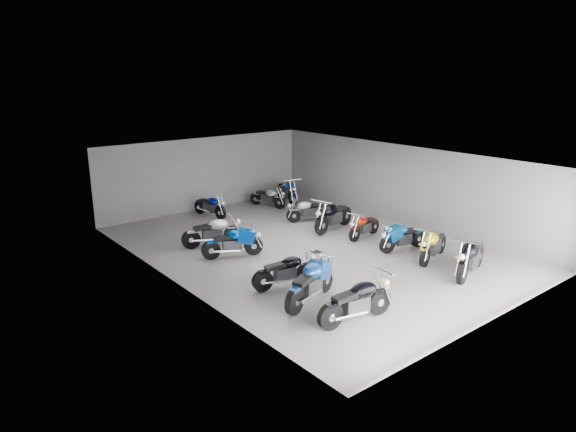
{
  "coord_description": "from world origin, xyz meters",
  "views": [
    {
      "loc": [
        -11.2,
        -12.87,
        6.02
      ],
      "look_at": [
        -0.12,
        0.91,
        1.0
      ],
      "focal_mm": 32.0,
      "sensor_mm": 36.0,
      "label": 1
    }
  ],
  "objects_px": {
    "motorcycle_left_f": "(213,232)",
    "motorcycle_right_b": "(433,245)",
    "drain_grate": "(316,252)",
    "motorcycle_back_f": "(287,191)",
    "motorcycle_left_c": "(286,271)",
    "motorcycle_left_e": "(233,243)",
    "motorcycle_right_c": "(403,237)",
    "motorcycle_right_e": "(333,216)",
    "motorcycle_right_f": "(309,210)",
    "motorcycle_back_e": "(268,197)",
    "motorcycle_left_b": "(311,283)",
    "motorcycle_right_a": "(471,257)",
    "motorcycle_back_c": "(210,206)",
    "motorcycle_left_a": "(357,301)",
    "motorcycle_right_d": "(364,226)"
  },
  "relations": [
    {
      "from": "motorcycle_right_e",
      "to": "motorcycle_right_f",
      "type": "xyz_separation_m",
      "value": [
        0.02,
        1.48,
        -0.1
      ]
    },
    {
      "from": "motorcycle_left_f",
      "to": "motorcycle_right_b",
      "type": "bearing_deg",
      "value": 58.05
    },
    {
      "from": "motorcycle_right_d",
      "to": "motorcycle_left_b",
      "type": "bearing_deg",
      "value": 109.19
    },
    {
      "from": "drain_grate",
      "to": "motorcycle_back_f",
      "type": "relative_size",
      "value": 0.15
    },
    {
      "from": "motorcycle_back_c",
      "to": "motorcycle_back_f",
      "type": "bearing_deg",
      "value": 170.07
    },
    {
      "from": "motorcycle_left_c",
      "to": "motorcycle_left_e",
      "type": "bearing_deg",
      "value": -170.0
    },
    {
      "from": "motorcycle_right_f",
      "to": "motorcycle_back_c",
      "type": "xyz_separation_m",
      "value": [
        -2.8,
        3.17,
        0.0
      ]
    },
    {
      "from": "motorcycle_left_e",
      "to": "motorcycle_left_b",
      "type": "bearing_deg",
      "value": 17.77
    },
    {
      "from": "motorcycle_left_c",
      "to": "motorcycle_right_f",
      "type": "relative_size",
      "value": 1.08
    },
    {
      "from": "drain_grate",
      "to": "motorcycle_left_c",
      "type": "distance_m",
      "value": 3.15
    },
    {
      "from": "motorcycle_right_b",
      "to": "motorcycle_right_f",
      "type": "distance_m",
      "value": 5.96
    },
    {
      "from": "motorcycle_right_b",
      "to": "motorcycle_right_d",
      "type": "relative_size",
      "value": 1.14
    },
    {
      "from": "motorcycle_right_c",
      "to": "motorcycle_right_e",
      "type": "relative_size",
      "value": 0.84
    },
    {
      "from": "motorcycle_right_f",
      "to": "motorcycle_back_c",
      "type": "bearing_deg",
      "value": 63.97
    },
    {
      "from": "motorcycle_left_c",
      "to": "motorcycle_back_f",
      "type": "relative_size",
      "value": 0.92
    },
    {
      "from": "drain_grate",
      "to": "motorcycle_left_a",
      "type": "relative_size",
      "value": 0.14
    },
    {
      "from": "motorcycle_right_b",
      "to": "drain_grate",
      "type": "bearing_deg",
      "value": 23.12
    },
    {
      "from": "motorcycle_left_c",
      "to": "motorcycle_back_e",
      "type": "height_order",
      "value": "motorcycle_left_c"
    },
    {
      "from": "motorcycle_left_b",
      "to": "motorcycle_back_f",
      "type": "bearing_deg",
      "value": 125.69
    },
    {
      "from": "motorcycle_left_e",
      "to": "motorcycle_left_a",
      "type": "bearing_deg",
      "value": 20.21
    },
    {
      "from": "motorcycle_back_e",
      "to": "motorcycle_back_f",
      "type": "xyz_separation_m",
      "value": [
        1.23,
        0.17,
        0.08
      ]
    },
    {
      "from": "motorcycle_left_e",
      "to": "motorcycle_right_a",
      "type": "relative_size",
      "value": 0.85
    },
    {
      "from": "drain_grate",
      "to": "motorcycle_left_c",
      "type": "xyz_separation_m",
      "value": [
        -2.65,
        -1.63,
        0.48
      ]
    },
    {
      "from": "motorcycle_left_b",
      "to": "motorcycle_right_d",
      "type": "height_order",
      "value": "motorcycle_left_b"
    },
    {
      "from": "motorcycle_right_d",
      "to": "motorcycle_left_e",
      "type": "bearing_deg",
      "value": 64.95
    },
    {
      "from": "motorcycle_left_c",
      "to": "motorcycle_right_d",
      "type": "height_order",
      "value": "motorcycle_left_c"
    },
    {
      "from": "motorcycle_left_a",
      "to": "motorcycle_left_c",
      "type": "distance_m",
      "value": 2.77
    },
    {
      "from": "motorcycle_left_a",
      "to": "motorcycle_back_c",
      "type": "distance_m",
      "value": 10.77
    },
    {
      "from": "motorcycle_right_f",
      "to": "motorcycle_back_e",
      "type": "bearing_deg",
      "value": 20.63
    },
    {
      "from": "drain_grate",
      "to": "motorcycle_right_f",
      "type": "bearing_deg",
      "value": 53.11
    },
    {
      "from": "motorcycle_left_a",
      "to": "motorcycle_back_e",
      "type": "bearing_deg",
      "value": 161.06
    },
    {
      "from": "motorcycle_right_c",
      "to": "motorcycle_back_f",
      "type": "bearing_deg",
      "value": 1.57
    },
    {
      "from": "drain_grate",
      "to": "motorcycle_left_e",
      "type": "height_order",
      "value": "motorcycle_left_e"
    },
    {
      "from": "motorcycle_right_e",
      "to": "motorcycle_back_e",
      "type": "xyz_separation_m",
      "value": [
        0.12,
        4.42,
        -0.11
      ]
    },
    {
      "from": "motorcycle_left_b",
      "to": "motorcycle_right_b",
      "type": "height_order",
      "value": "motorcycle_left_b"
    },
    {
      "from": "motorcycle_right_d",
      "to": "motorcycle_right_a",
      "type": "bearing_deg",
      "value": 167.43
    },
    {
      "from": "motorcycle_left_b",
      "to": "motorcycle_right_f",
      "type": "bearing_deg",
      "value": 120.42
    },
    {
      "from": "motorcycle_right_b",
      "to": "motorcycle_back_c",
      "type": "distance_m",
      "value": 9.61
    },
    {
      "from": "motorcycle_left_f",
      "to": "motorcycle_right_c",
      "type": "bearing_deg",
      "value": 65.08
    },
    {
      "from": "motorcycle_right_e",
      "to": "motorcycle_right_c",
      "type": "bearing_deg",
      "value": 171.15
    },
    {
      "from": "drain_grate",
      "to": "motorcycle_right_e",
      "type": "xyz_separation_m",
      "value": [
        2.23,
        1.52,
        0.57
      ]
    },
    {
      "from": "motorcycle_right_c",
      "to": "motorcycle_back_e",
      "type": "distance_m",
      "value": 7.64
    },
    {
      "from": "motorcycle_left_c",
      "to": "motorcycle_right_a",
      "type": "height_order",
      "value": "motorcycle_right_a"
    },
    {
      "from": "motorcycle_right_f",
      "to": "motorcycle_back_f",
      "type": "relative_size",
      "value": 0.85
    },
    {
      "from": "motorcycle_left_a",
      "to": "motorcycle_right_c",
      "type": "distance_m",
      "value": 5.76
    },
    {
      "from": "motorcycle_left_b",
      "to": "motorcycle_back_e",
      "type": "height_order",
      "value": "motorcycle_left_b"
    },
    {
      "from": "motorcycle_left_f",
      "to": "motorcycle_right_f",
      "type": "bearing_deg",
      "value": 110.13
    },
    {
      "from": "motorcycle_right_a",
      "to": "motorcycle_back_e",
      "type": "relative_size",
      "value": 1.26
    },
    {
      "from": "motorcycle_right_a",
      "to": "motorcycle_back_e",
      "type": "distance_m",
      "value": 10.4
    },
    {
      "from": "motorcycle_right_d",
      "to": "motorcycle_right_c",
      "type": "bearing_deg",
      "value": 170.32
    }
  ]
}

